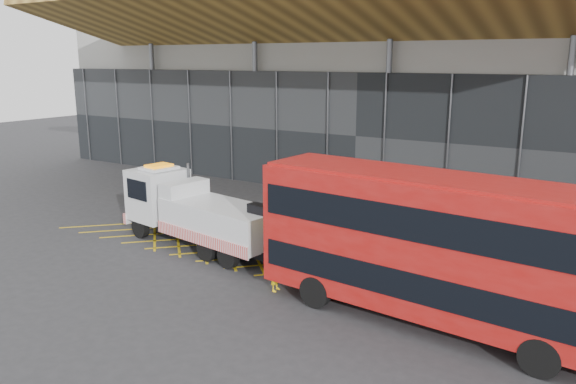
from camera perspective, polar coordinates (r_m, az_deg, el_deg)
The scene contains 6 objects.
ground_plane at distance 28.94m, azimuth -6.64°, elevation -4.48°, with size 120.00×120.00×0.00m, color #2A2A2C.
road_markings at distance 28.01m, azimuth -4.07°, elevation -5.02°, with size 19.96×7.16×0.01m.
construction_building at distance 42.70m, azimuth 11.17°, elevation 13.33°, with size 55.00×23.97×18.00m.
recovery_truck at distance 27.19m, azimuth -9.40°, elevation -1.96°, with size 10.77×3.99×3.73m.
bus_towed at distance 19.25m, azimuth 15.05°, elevation -5.17°, with size 12.83×3.97×5.14m.
worker at distance 22.00m, azimuth -1.25°, elevation -8.09°, with size 0.57×0.37×1.56m, color yellow.
Camera 1 is at (17.35, -21.42, 8.83)m, focal length 35.00 mm.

